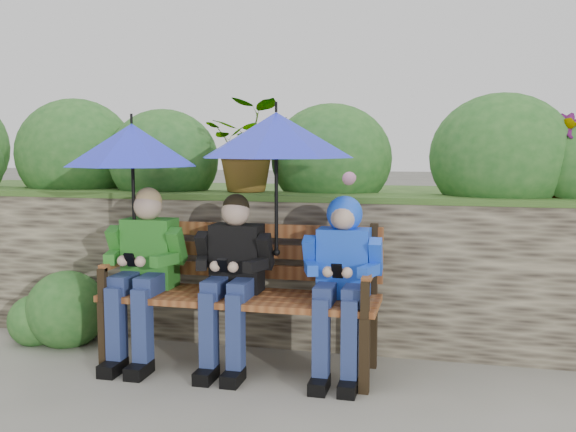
% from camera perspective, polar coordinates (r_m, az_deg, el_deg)
% --- Properties ---
extents(ground, '(60.00, 60.00, 0.00)m').
position_cam_1_polar(ground, '(3.84, -0.36, -14.40)').
color(ground, '#656559').
rests_on(ground, ground).
extents(garden_backdrop, '(8.00, 2.87, 1.88)m').
position_cam_1_polar(garden_backdrop, '(5.21, 3.32, -1.48)').
color(garden_backdrop, '#312B23').
rests_on(garden_backdrop, ground).
extents(park_bench, '(1.68, 0.49, 0.89)m').
position_cam_1_polar(park_bench, '(3.97, -4.05, -6.12)').
color(park_bench, black).
rests_on(park_bench, ground).
extents(boy_left, '(0.48, 0.56, 1.09)m').
position_cam_1_polar(boy_left, '(4.10, -12.72, -4.29)').
color(boy_left, '#28601D').
rests_on(boy_left, ground).
extents(boy_middle, '(0.46, 0.53, 1.06)m').
position_cam_1_polar(boy_middle, '(3.89, -4.97, -4.93)').
color(boy_middle, black).
rests_on(boy_middle, ground).
extents(boy_right, '(0.46, 0.55, 1.06)m').
position_cam_1_polar(boy_right, '(3.74, 4.79, -4.78)').
color(boy_right, blue).
rests_on(boy_right, ground).
extents(umbrella_left, '(0.84, 0.84, 0.87)m').
position_cam_1_polar(umbrella_left, '(4.09, -13.69, 6.15)').
color(umbrella_left, '#1E2AD2').
rests_on(umbrella_left, ground).
extents(umbrella_right, '(0.92, 0.92, 0.91)m').
position_cam_1_polar(umbrella_right, '(3.80, -1.06, 7.21)').
color(umbrella_right, '#1E2AD2').
rests_on(umbrella_right, ground).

